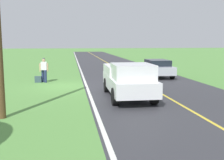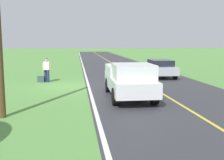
% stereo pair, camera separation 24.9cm
% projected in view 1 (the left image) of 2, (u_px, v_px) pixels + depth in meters
% --- Properties ---
extents(ground_plane, '(200.00, 200.00, 0.00)m').
position_uv_depth(ground_plane, '(66.00, 86.00, 17.63)').
color(ground_plane, '#568E42').
extents(road_surface, '(8.26, 120.00, 0.00)m').
position_uv_depth(road_surface, '(145.00, 84.00, 18.41)').
color(road_surface, '#333338').
rests_on(road_surface, ground).
extents(lane_edge_line, '(0.16, 117.60, 0.00)m').
position_uv_depth(lane_edge_line, '(86.00, 86.00, 17.82)').
color(lane_edge_line, silver).
rests_on(lane_edge_line, ground).
extents(lane_centre_line, '(0.14, 117.60, 0.00)m').
position_uv_depth(lane_centre_line, '(145.00, 84.00, 18.41)').
color(lane_centre_line, gold).
rests_on(lane_centre_line, ground).
extents(hitchhiker_walking, '(0.62, 0.52, 1.75)m').
position_uv_depth(hitchhiker_walking, '(44.00, 68.00, 19.20)').
color(hitchhiker_walking, navy).
rests_on(hitchhiker_walking, ground).
extents(suitcase_carried, '(0.47, 0.22, 0.45)m').
position_uv_depth(suitcase_carried, '(38.00, 79.00, 19.18)').
color(suitcase_carried, '#384C56').
rests_on(suitcase_carried, ground).
extents(pickup_truck_passing, '(2.17, 5.43, 1.82)m').
position_uv_depth(pickup_truck_passing, '(129.00, 79.00, 13.74)').
color(pickup_truck_passing, silver).
rests_on(pickup_truck_passing, ground).
extents(sedan_near_oncoming, '(2.04, 4.46, 1.41)m').
position_uv_depth(sedan_near_oncoming, '(157.00, 68.00, 22.19)').
color(sedan_near_oncoming, '#B2B7C1').
rests_on(sedan_near_oncoming, ground).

